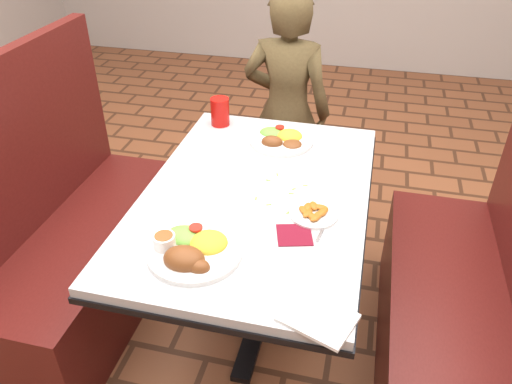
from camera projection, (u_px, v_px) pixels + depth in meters
dining_table at (256, 213)px, 1.86m from camera, size 0.81×1.21×0.75m
booth_bench_left at (81, 247)px, 2.20m from camera, size 0.47×1.20×1.17m
booth_bench_right at (460, 312)px, 1.89m from camera, size 0.47×1.20×1.17m
diner_person at (286, 112)px, 2.63m from camera, size 0.48×0.33×1.28m
near_dinner_plate at (192, 246)px, 1.51m from camera, size 0.29×0.29×0.09m
far_dinner_plate at (282, 137)px, 2.12m from camera, size 0.27×0.27×0.07m
plantain_plate at (314, 213)px, 1.69m from camera, size 0.16×0.16×0.03m
maroon_napkin at (294, 235)px, 1.60m from camera, size 0.14×0.14×0.00m
spoon_utensil at (322, 230)px, 1.62m from camera, size 0.03×0.12×0.00m
red_tumbler at (220, 112)px, 2.23m from camera, size 0.08×0.08×0.13m
paper_napkin at (318, 318)px, 1.31m from camera, size 0.22×0.19×0.01m
knife_utensil at (211, 258)px, 1.50m from camera, size 0.01×0.17×0.00m
fork_utensil at (194, 254)px, 1.51m from camera, size 0.06×0.16×0.00m
lettuce_shreds at (270, 184)px, 1.85m from camera, size 0.28×0.32×0.00m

